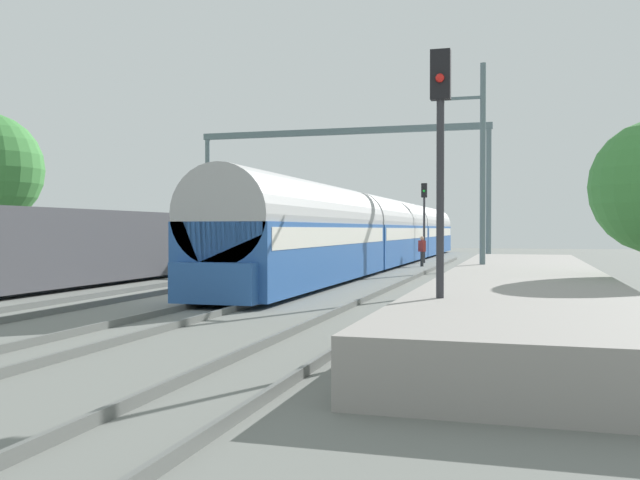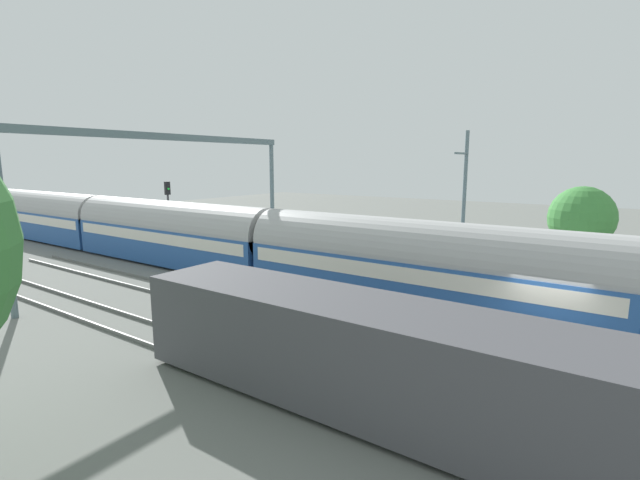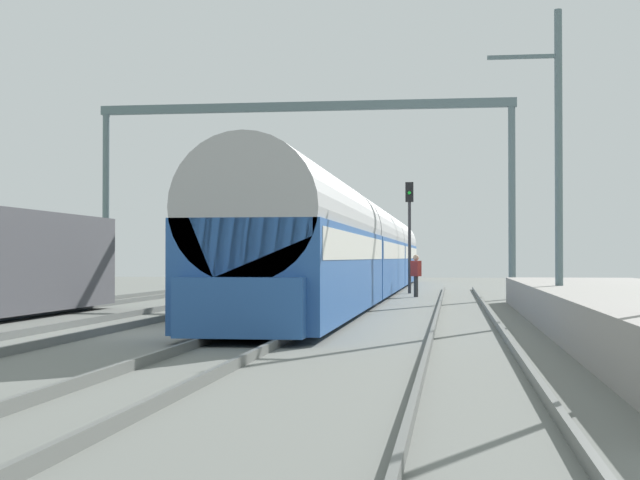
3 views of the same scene
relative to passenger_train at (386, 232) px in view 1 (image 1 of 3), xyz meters
name	(u,v)px [view 1 (image 1 of 3)]	position (x,y,z in m)	size (l,w,h in m)	color
ground	(191,298)	(-2.07, -21.73, -1.97)	(120.00, 120.00, 0.00)	slate
track_far_west	(24,290)	(-8.29, -21.73, -1.89)	(1.52, 60.00, 0.16)	#60625F
track_west	(132,293)	(-4.15, -21.73, -1.89)	(1.52, 60.00, 0.16)	#60625F
track_east	(252,297)	(0.00, -21.73, -1.89)	(1.52, 60.00, 0.16)	#60625F
track_far_east	(387,301)	(4.15, -21.73, -1.89)	(1.52, 60.00, 0.16)	#60625F
platform	(524,286)	(7.96, -19.73, -1.52)	(4.40, 28.00, 0.90)	gray
passenger_train	(386,232)	(0.00, 0.00, 0.00)	(2.93, 49.20, 3.82)	#28569E
freight_car	(87,247)	(-8.29, -18.13, -0.50)	(2.80, 13.00, 2.70)	#47474C
person_crossing	(422,249)	(2.36, -1.43, -0.94)	(0.46, 0.44, 1.73)	#313131
railway_signal_near	(440,159)	(6.48, -28.83, 1.45)	(0.36, 0.30, 5.39)	#2D2D33
railway_signal_far	(424,212)	(1.92, 2.68, 1.25)	(0.36, 0.30, 5.04)	#2D2D33
catenary_gantry	(340,163)	(-2.07, -3.11, 3.95)	(16.84, 0.28, 7.86)	slate
catenary_pole_east_mid	(481,172)	(6.50, -16.27, 2.18)	(1.90, 0.20, 8.00)	slate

